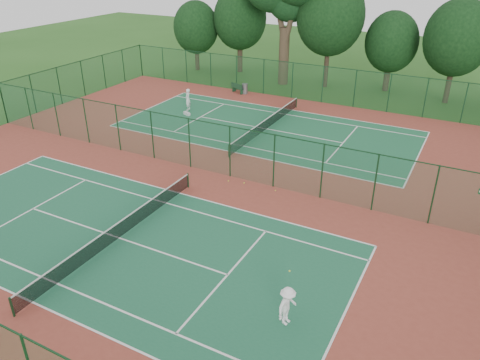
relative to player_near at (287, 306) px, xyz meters
name	(u,v)px	position (x,y,z in m)	size (l,w,h in m)	color
ground	(210,171)	(-9.97, 10.53, -0.88)	(120.00, 120.00, 0.00)	#275A1C
red_pad	(210,171)	(-9.97, 10.53, -0.88)	(40.00, 36.00, 0.01)	brown
court_near	(120,238)	(-9.97, 1.53, -0.87)	(23.77, 10.97, 0.01)	#1D5E3E
court_far	(267,129)	(-9.97, 19.53, -0.87)	(23.77, 10.97, 0.01)	#1E613C
fence_north	(307,82)	(-9.97, 28.53, 0.88)	(40.00, 0.09, 3.50)	#174626
fence_west	(3,103)	(-29.97, 10.53, 0.88)	(0.09, 36.00, 3.50)	#184A2F
fence_divider	(209,147)	(-9.97, 10.53, 0.88)	(40.00, 0.09, 3.50)	#1A5031
tennis_net_near	(118,229)	(-9.97, 1.53, -0.34)	(0.10, 12.90, 0.97)	#14391D
tennis_net_far	(267,123)	(-9.97, 19.53, -0.34)	(0.10, 12.90, 0.97)	#14371A
player_near	(287,306)	(0.00, 0.00, 0.00)	(1.12, 0.64, 1.73)	white
player_far	(188,100)	(-18.39, 20.60, 0.12)	(0.72, 0.47, 1.97)	white
trash_bin	(245,89)	(-16.23, 27.64, -0.36)	(0.57, 0.57, 1.03)	slate
bench	(238,88)	(-17.00, 27.52, -0.36)	(1.67, 1.04, 1.00)	#13371F
kit_bag	(187,114)	(-17.73, 19.39, -0.74)	(0.72, 0.27, 0.27)	silver
stray_ball_a	(275,190)	(-4.96, 10.03, -0.84)	(0.07, 0.07, 0.07)	yellow
stray_ball_b	(244,183)	(-7.14, 10.03, -0.84)	(0.07, 0.07, 0.07)	#E2F438
stray_ball_c	(228,181)	(-8.16, 9.80, -0.84)	(0.08, 0.08, 0.08)	yellow
evergreen_row	(331,85)	(-9.47, 34.78, -0.88)	(39.00, 5.00, 12.00)	black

